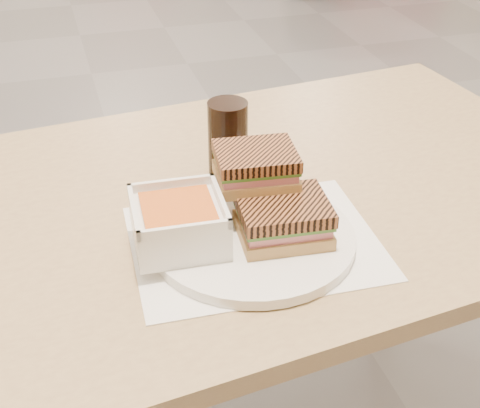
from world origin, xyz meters
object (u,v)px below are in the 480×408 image
object	(u,v)px
plate	(253,238)
soup_bowl	(179,224)
main_table	(230,254)
cola_glass	(228,142)
panini_lower	(283,219)

from	to	relation	value
plate	soup_bowl	size ratio (longest dim) A/B	2.22
main_table	soup_bowl	world-z (taller)	soup_bowl
plate	cola_glass	size ratio (longest dim) A/B	2.12
soup_bowl	plate	bearing A→B (deg)	-6.44
main_table	panini_lower	world-z (taller)	panini_lower
panini_lower	cola_glass	distance (m)	0.20
panini_lower	main_table	bearing A→B (deg)	102.32
cola_glass	soup_bowl	bearing A→B (deg)	-124.38
plate	cola_glass	distance (m)	0.19
soup_bowl	panini_lower	world-z (taller)	soup_bowl
plate	soup_bowl	distance (m)	0.11
plate	panini_lower	world-z (taller)	panini_lower
panini_lower	plate	bearing A→B (deg)	159.11
cola_glass	plate	bearing A→B (deg)	-94.93
main_table	plate	xyz separation A→B (m)	(-0.01, -0.13, 0.12)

